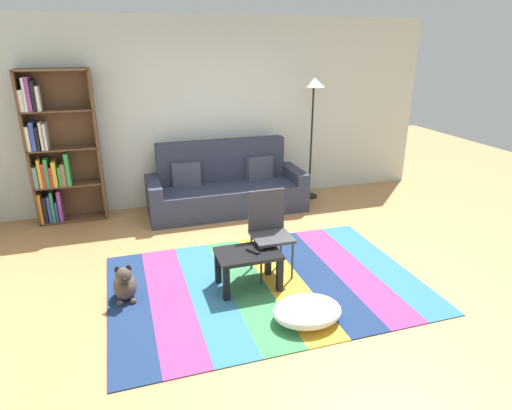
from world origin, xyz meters
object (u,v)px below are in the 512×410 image
object	(u,v)px
bookshelf	(55,153)
coffee_table	(248,259)
folding_chair	(269,225)
tv_remote	(253,251)
pouf	(307,311)
standing_lamp	(313,98)
dog	(125,284)
couch	(226,188)

from	to	relation	value
bookshelf	coffee_table	xyz separation A→B (m)	(1.92, -2.48, -0.65)
folding_chair	tv_remote	bearing A→B (deg)	-106.26
pouf	standing_lamp	distance (m)	3.67
dog	folding_chair	size ratio (longest dim) A/B	0.44
dog	coffee_table	bearing A→B (deg)	-7.09
couch	bookshelf	distance (m)	2.35
bookshelf	coffee_table	distance (m)	3.21
bookshelf	dog	bearing A→B (deg)	-72.74
couch	coffee_table	size ratio (longest dim) A/B	3.62
bookshelf	tv_remote	bearing A→B (deg)	-51.75
tv_remote	folding_chair	world-z (taller)	folding_chair
pouf	folding_chair	distance (m)	1.07
couch	tv_remote	xyz separation A→B (m)	(-0.27, -2.22, 0.07)
coffee_table	folding_chair	size ratio (longest dim) A/B	0.69
dog	folding_chair	distance (m)	1.56
dog	tv_remote	size ratio (longest dim) A/B	2.65
pouf	bookshelf	bearing A→B (deg)	125.12
dog	standing_lamp	world-z (taller)	standing_lamp
tv_remote	folding_chair	size ratio (longest dim) A/B	0.17
tv_remote	standing_lamp	bearing A→B (deg)	24.97
coffee_table	couch	bearing A→B (deg)	81.67
coffee_table	standing_lamp	bearing A→B (deg)	53.66
bookshelf	standing_lamp	xyz separation A→B (m)	(3.65, -0.13, 0.59)
couch	folding_chair	size ratio (longest dim) A/B	2.51
bookshelf	coffee_table	world-z (taller)	bookshelf
bookshelf	dog	size ratio (longest dim) A/B	5.12
tv_remote	folding_chair	bearing A→B (deg)	17.00
bookshelf	standing_lamp	size ratio (longest dim) A/B	1.09
coffee_table	dog	distance (m)	1.22
couch	dog	xyz separation A→B (m)	(-1.52, -2.05, -0.18)
bookshelf	dog	xyz separation A→B (m)	(0.73, -2.34, -0.80)
folding_chair	standing_lamp	bearing A→B (deg)	82.91
pouf	folding_chair	size ratio (longest dim) A/B	0.70
standing_lamp	coffee_table	bearing A→B (deg)	-126.34
coffee_table	tv_remote	bearing A→B (deg)	-19.45
coffee_table	pouf	xyz separation A→B (m)	(0.33, -0.72, -0.21)
pouf	folding_chair	world-z (taller)	folding_chair
pouf	dog	size ratio (longest dim) A/B	1.58
couch	coffee_table	bearing A→B (deg)	-98.33
coffee_table	bookshelf	bearing A→B (deg)	127.76
coffee_table	pouf	distance (m)	0.82
bookshelf	standing_lamp	distance (m)	3.70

